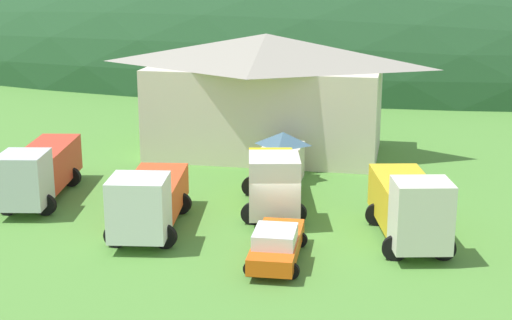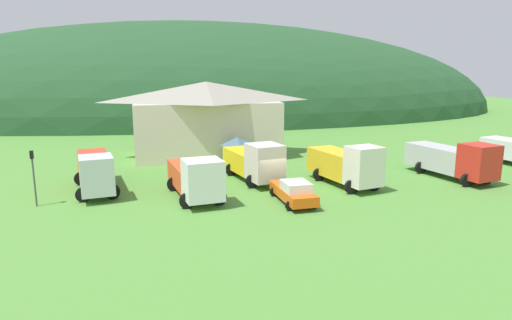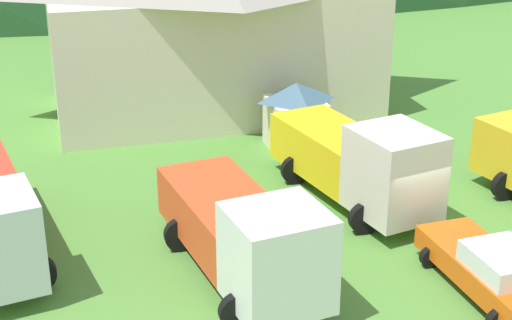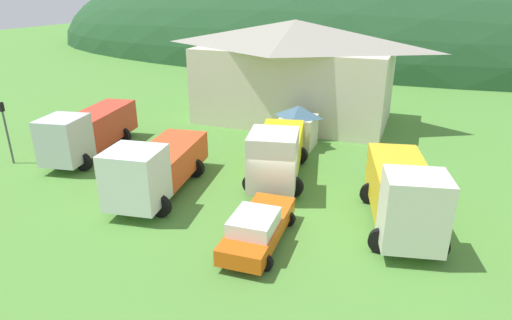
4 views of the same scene
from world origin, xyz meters
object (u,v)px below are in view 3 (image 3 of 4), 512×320
Objects in this scene: flatbed_truck_yellow at (360,161)px; heavy_rig_white at (246,234)px; service_pickup_orange at (492,270)px; play_shed_cream at (296,115)px; depot_building at (212,25)px; traffic_cone_near_pickup at (393,225)px.

heavy_rig_white is at bearing -64.50° from flatbed_truck_yellow.
service_pickup_orange is at bearing 60.58° from heavy_rig_white.
heavy_rig_white is 1.53× the size of service_pickup_orange.
play_shed_cream is 5.90m from flatbed_truck_yellow.
play_shed_cream is at bearing -70.48° from depot_building.
traffic_cone_near_pickup is at bearing 4.93° from flatbed_truck_yellow.
play_shed_cream is 7.91m from traffic_cone_near_pickup.
depot_building is at bearing -170.49° from service_pickup_orange.
play_shed_cream is at bearing 97.42° from traffic_cone_near_pickup.
depot_building is 5.55× the size of play_shed_cream.
traffic_cone_near_pickup is (-0.80, 4.77, -0.83)m from service_pickup_orange.
heavy_rig_white is 7.14m from service_pickup_orange.
depot_building is 12.57m from flatbed_truck_yellow.
traffic_cone_near_pickup is (1.00, -7.70, -1.49)m from play_shed_cream.
depot_building reaches higher than flatbed_truck_yellow.
service_pickup_orange is (6.62, -2.55, -0.79)m from heavy_rig_white.
depot_building is at bearing 102.95° from traffic_cone_near_pickup.
heavy_rig_white is 1.02× the size of flatbed_truck_yellow.
depot_building is at bearing 109.52° from play_shed_cream.
traffic_cone_near_pickup is (3.19, -13.88, -4.11)m from depot_building.
play_shed_cream is (2.19, -6.18, -2.62)m from depot_building.
play_shed_cream is 12.62m from service_pickup_orange.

